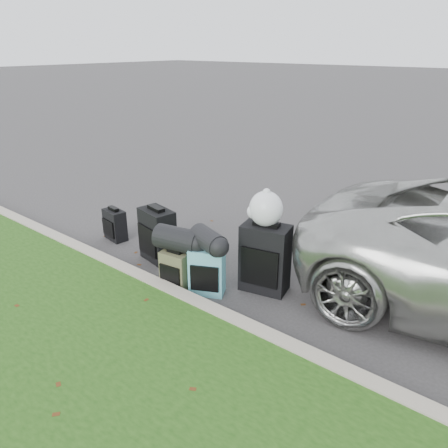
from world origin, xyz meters
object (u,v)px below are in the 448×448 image
Objects in this scene: suitcase_large_black_left at (158,235)px; suitcase_olive at (176,270)px; suitcase_small_black at (115,225)px; tote_navy at (159,235)px; suitcase_teal at (207,271)px; suitcase_large_black_right at (265,258)px; tote_green at (188,252)px.

suitcase_large_black_left reaches higher than suitcase_olive.
suitcase_small_black is 1.72× the size of tote_navy.
suitcase_large_black_left reaches higher than suitcase_teal.
suitcase_large_black_right is (2.66, 0.21, 0.19)m from suitcase_small_black.
tote_navy is at bearing 160.97° from tote_green.
suitcase_small_black is 0.56× the size of suitcase_large_black_right.
suitcase_olive is at bearing -17.58° from suitcase_large_black_left.
suitcase_small_black is 2.67m from suitcase_large_black_right.
suitcase_large_black_left is at bearing 143.56° from suitcase_olive.
suitcase_teal is 2.12× the size of tote_navy.
tote_navy is (-2.01, 0.11, -0.29)m from suitcase_large_black_right.
suitcase_large_black_left is 2.67× the size of tote_navy.
suitcase_large_black_right reaches higher than tote_navy.
suitcase_large_black_right is at bearing 13.26° from suitcase_small_black.
suitcase_teal is 1.68× the size of tote_green.
suitcase_large_black_left is at bearing 140.26° from suitcase_teal.
tote_navy is (-1.14, 0.77, -0.10)m from suitcase_olive.
suitcase_large_black_right is 1.24m from tote_green.
suitcase_large_black_right is at bearing 1.25° from tote_navy.
tote_green is (0.41, 0.16, -0.20)m from suitcase_large_black_left.
suitcase_large_black_left is 1.65m from suitcase_large_black_right.
tote_navy is at bearing 147.03° from suitcase_large_black_left.
suitcase_small_black reaches higher than tote_navy.
suitcase_teal reaches higher than suitcase_olive.
suitcase_olive is 0.42m from suitcase_teal.
suitcase_olive is 1.38× the size of tote_green.
tote_green is (1.45, 0.11, -0.06)m from suitcase_small_black.
suitcase_large_black_right reaches higher than suitcase_large_black_left.
suitcase_olive is at bearing -155.77° from suitcase_large_black_right.
suitcase_teal is 0.69× the size of suitcase_large_black_right.
suitcase_large_black_right is at bearing 19.90° from suitcase_large_black_left.
suitcase_small_black is at bearing 171.52° from suitcase_large_black_right.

